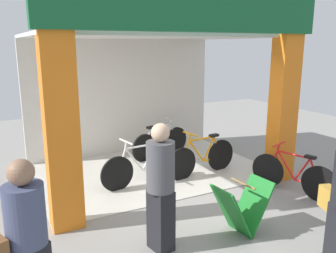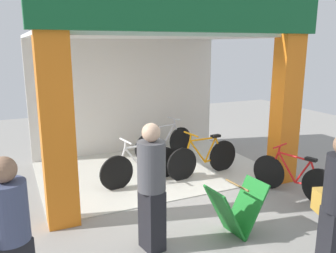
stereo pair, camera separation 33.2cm
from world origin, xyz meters
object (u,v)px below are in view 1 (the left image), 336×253
object	(u,v)px
sandwich_board_sign	(242,208)
pedestrian_1	(161,185)
bicycle_inside_2	(161,142)
bicycle_parked_0	(293,175)
pedestrian_3	(25,246)
bicycle_inside_0	(141,166)
bicycle_inside_1	(202,158)

from	to	relation	value
sandwich_board_sign	pedestrian_1	world-z (taller)	pedestrian_1
bicycle_inside_2	pedestrian_1	size ratio (longest dim) A/B	0.95
bicycle_parked_0	pedestrian_3	size ratio (longest dim) A/B	0.91
bicycle_inside_0	bicycle_inside_1	size ratio (longest dim) A/B	0.98
bicycle_inside_0	pedestrian_3	bearing A→B (deg)	-129.70
sandwich_board_sign	pedestrian_1	xyz separation A→B (m)	(-1.22, 0.17, 0.52)
bicycle_inside_1	pedestrian_1	size ratio (longest dim) A/B	1.00
bicycle_inside_0	sandwich_board_sign	distance (m)	2.41
pedestrian_1	bicycle_inside_0	bearing A→B (deg)	73.38
bicycle_parked_0	bicycle_inside_2	bearing A→B (deg)	111.57
bicycle_inside_0	bicycle_inside_2	size ratio (longest dim) A/B	1.02
sandwich_board_sign	pedestrian_1	bearing A→B (deg)	172.28
bicycle_inside_1	bicycle_parked_0	size ratio (longest dim) A/B	1.11
bicycle_inside_0	bicycle_inside_1	world-z (taller)	bicycle_inside_1
bicycle_parked_0	pedestrian_3	distance (m)	4.83
bicycle_parked_0	pedestrian_1	world-z (taller)	pedestrian_1
bicycle_inside_2	pedestrian_1	bearing A→B (deg)	-116.27
bicycle_inside_0	bicycle_inside_1	xyz separation A→B (m)	(1.33, -0.11, 0.01)
bicycle_inside_0	bicycle_inside_1	bearing A→B (deg)	-4.70
bicycle_inside_0	pedestrian_1	distance (m)	2.33
bicycle_inside_1	sandwich_board_sign	distance (m)	2.36
bicycle_inside_1	pedestrian_3	bearing A→B (deg)	-143.51
bicycle_parked_0	sandwich_board_sign	world-z (taller)	bicycle_parked_0
pedestrian_1	bicycle_parked_0	bearing A→B (deg)	9.81
bicycle_inside_2	pedestrian_1	xyz separation A→B (m)	(-1.74, -3.53, 0.53)
bicycle_inside_1	bicycle_inside_2	distance (m)	1.49
bicycle_inside_2	bicycle_parked_0	distance (m)	3.25
pedestrian_1	pedestrian_3	bearing A→B (deg)	-158.66
bicycle_inside_0	pedestrian_3	xyz separation A→B (m)	(-2.36, -2.84, 0.52)
bicycle_inside_2	pedestrian_1	distance (m)	3.97
pedestrian_3	sandwich_board_sign	bearing A→B (deg)	9.74
sandwich_board_sign	bicycle_inside_2	bearing A→B (deg)	81.95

